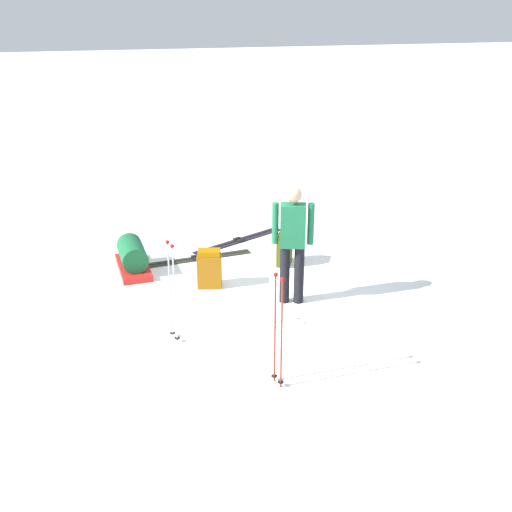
{
  "coord_description": "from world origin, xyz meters",
  "views": [
    {
      "loc": [
        7.91,
        -1.82,
        4.13
      ],
      "look_at": [
        0.0,
        0.0,
        0.7
      ],
      "focal_mm": 44.86,
      "sensor_mm": 36.0,
      "label": 1
    }
  ],
  "objects_px": {
    "skier_standing": "(293,239)",
    "ski_pair_far": "(196,259)",
    "ski_poles_planted_far": "(278,325)",
    "backpack_bright": "(285,249)",
    "ski_poles_planted_near": "(172,287)",
    "gear_sled": "(133,257)",
    "backpack_large_dark": "(209,269)",
    "ski_pair_near": "(239,241)"
  },
  "relations": [
    {
      "from": "skier_standing",
      "to": "ski_poles_planted_far",
      "type": "xyz_separation_m",
      "value": [
        1.93,
        -0.71,
        -0.21
      ]
    },
    {
      "from": "ski_pair_far",
      "to": "ski_poles_planted_near",
      "type": "bearing_deg",
      "value": -13.94
    },
    {
      "from": "ski_poles_planted_near",
      "to": "gear_sled",
      "type": "xyz_separation_m",
      "value": [
        -2.31,
        -0.4,
        -0.51
      ]
    },
    {
      "from": "ski_pair_near",
      "to": "ski_poles_planted_far",
      "type": "height_order",
      "value": "ski_poles_planted_far"
    },
    {
      "from": "backpack_bright",
      "to": "ski_poles_planted_far",
      "type": "xyz_separation_m",
      "value": [
        3.24,
        -0.96,
        0.48
      ]
    },
    {
      "from": "skier_standing",
      "to": "gear_sled",
      "type": "distance_m",
      "value": 2.77
    },
    {
      "from": "ski_pair_far",
      "to": "ski_poles_planted_far",
      "type": "height_order",
      "value": "ski_poles_planted_far"
    },
    {
      "from": "ski_poles_planted_near",
      "to": "gear_sled",
      "type": "height_order",
      "value": "ski_poles_planted_near"
    },
    {
      "from": "ski_pair_far",
      "to": "ski_poles_planted_far",
      "type": "bearing_deg",
      "value": 6.05
    },
    {
      "from": "ski_poles_planted_near",
      "to": "skier_standing",
      "type": "bearing_deg",
      "value": 111.9
    },
    {
      "from": "backpack_bright",
      "to": "ski_poles_planted_far",
      "type": "distance_m",
      "value": 3.41
    },
    {
      "from": "backpack_large_dark",
      "to": "skier_standing",
      "type": "bearing_deg",
      "value": 54.27
    },
    {
      "from": "ski_pair_near",
      "to": "gear_sled",
      "type": "xyz_separation_m",
      "value": [
        0.84,
        -1.86,
        0.21
      ]
    },
    {
      "from": "skier_standing",
      "to": "backpack_bright",
      "type": "height_order",
      "value": "skier_standing"
    },
    {
      "from": "backpack_large_dark",
      "to": "ski_poles_planted_near",
      "type": "bearing_deg",
      "value": -25.13
    },
    {
      "from": "backpack_bright",
      "to": "ski_poles_planted_far",
      "type": "bearing_deg",
      "value": -16.56
    },
    {
      "from": "backpack_large_dark",
      "to": "ski_poles_planted_far",
      "type": "height_order",
      "value": "ski_poles_planted_far"
    },
    {
      "from": "ski_pair_near",
      "to": "gear_sled",
      "type": "relative_size",
      "value": 1.56
    },
    {
      "from": "ski_pair_far",
      "to": "gear_sled",
      "type": "distance_m",
      "value": 1.06
    },
    {
      "from": "ski_poles_planted_far",
      "to": "skier_standing",
      "type": "bearing_deg",
      "value": 159.85
    },
    {
      "from": "ski_pair_near",
      "to": "backpack_bright",
      "type": "relative_size",
      "value": 3.23
    },
    {
      "from": "gear_sled",
      "to": "skier_standing",
      "type": "bearing_deg",
      "value": 52.84
    },
    {
      "from": "ski_pair_near",
      "to": "gear_sled",
      "type": "bearing_deg",
      "value": -65.8
    },
    {
      "from": "backpack_bright",
      "to": "skier_standing",
      "type": "bearing_deg",
      "value": -11.06
    },
    {
      "from": "backpack_large_dark",
      "to": "gear_sled",
      "type": "xyz_separation_m",
      "value": [
        -0.86,
        -1.08,
        -0.06
      ]
    },
    {
      "from": "skier_standing",
      "to": "ski_pair_far",
      "type": "distance_m",
      "value": 2.32
    },
    {
      "from": "ski_pair_near",
      "to": "ski_pair_far",
      "type": "distance_m",
      "value": 1.05
    },
    {
      "from": "ski_pair_near",
      "to": "ski_poles_planted_far",
      "type": "xyz_separation_m",
      "value": [
        4.37,
        -0.44,
        0.74
      ]
    },
    {
      "from": "skier_standing",
      "to": "gear_sled",
      "type": "bearing_deg",
      "value": -127.16
    },
    {
      "from": "ski_poles_planted_far",
      "to": "gear_sled",
      "type": "relative_size",
      "value": 1.21
    },
    {
      "from": "backpack_bright",
      "to": "ski_poles_planted_near",
      "type": "relative_size",
      "value": 0.4
    },
    {
      "from": "ski_pair_far",
      "to": "gear_sled",
      "type": "relative_size",
      "value": 1.66
    },
    {
      "from": "ski_pair_far",
      "to": "gear_sled",
      "type": "bearing_deg",
      "value": -78.76
    },
    {
      "from": "ski_poles_planted_near",
      "to": "ski_poles_planted_far",
      "type": "xyz_separation_m",
      "value": [
        1.23,
        1.02,
        0.01
      ]
    },
    {
      "from": "backpack_bright",
      "to": "ski_poles_planted_near",
      "type": "distance_m",
      "value": 2.86
    },
    {
      "from": "skier_standing",
      "to": "ski_pair_near",
      "type": "height_order",
      "value": "skier_standing"
    },
    {
      "from": "gear_sled",
      "to": "backpack_large_dark",
      "type": "bearing_deg",
      "value": 51.5
    },
    {
      "from": "skier_standing",
      "to": "backpack_bright",
      "type": "relative_size",
      "value": 3.16
    },
    {
      "from": "ski_pair_far",
      "to": "backpack_large_dark",
      "type": "distance_m",
      "value": 1.1
    },
    {
      "from": "skier_standing",
      "to": "ski_poles_planted_far",
      "type": "distance_m",
      "value": 2.06
    },
    {
      "from": "skier_standing",
      "to": "gear_sled",
      "type": "height_order",
      "value": "skier_standing"
    },
    {
      "from": "ski_pair_far",
      "to": "ski_poles_planted_far",
      "type": "xyz_separation_m",
      "value": [
        3.74,
        0.4,
        0.74
      ]
    }
  ]
}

